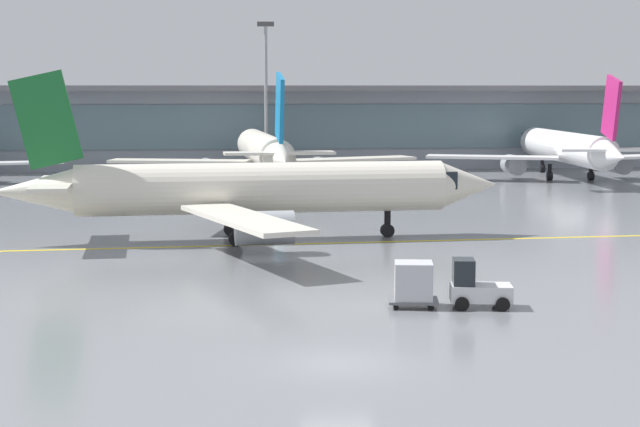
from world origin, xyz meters
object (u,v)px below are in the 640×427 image
at_px(baggage_tug, 476,287).
at_px(taxiing_regional_jet, 256,190).
at_px(cargo_dolly_lead, 414,283).
at_px(apron_light_mast_1, 266,92).
at_px(gate_airplane_3, 566,148).
at_px(gate_airplane_2, 264,151).

bearing_deg(baggage_tug, taxiing_regional_jet, 121.47).
xyz_separation_m(cargo_dolly_lead, apron_light_mast_1, (-3.13, 68.36, 7.82)).
relative_size(gate_airplane_3, cargo_dolly_lead, 13.74).
relative_size(taxiing_regional_jet, baggage_tug, 11.30).
relative_size(gate_airplane_2, cargo_dolly_lead, 13.95).
height_order(gate_airplane_2, taxiing_regional_jet, gate_airplane_2).
xyz_separation_m(gate_airplane_2, apron_light_mast_1, (0.74, 11.17, 5.67)).
distance_m(gate_airplane_2, cargo_dolly_lead, 57.36).
xyz_separation_m(taxiing_regional_jet, cargo_dolly_lead, (6.01, -20.10, -2.07)).
bearing_deg(taxiing_regional_jet, apron_light_mast_1, 83.06).
height_order(cargo_dolly_lead, apron_light_mast_1, apron_light_mast_1).
bearing_deg(taxiing_regional_jet, baggage_tug, -70.71).
xyz_separation_m(gate_airplane_3, baggage_tug, (-24.70, -60.07, -2.27)).
bearing_deg(gate_airplane_3, apron_light_mast_1, 75.45).
height_order(gate_airplane_2, apron_light_mast_1, apron_light_mast_1).
relative_size(baggage_tug, cargo_dolly_lead, 1.20).
xyz_separation_m(baggage_tug, apron_light_mast_1, (-5.75, 68.76, 7.98)).
xyz_separation_m(gate_airplane_2, gate_airplane_3, (31.19, 2.48, -0.04)).
xyz_separation_m(gate_airplane_2, cargo_dolly_lead, (3.87, -57.19, -2.15)).
height_order(taxiing_regional_jet, baggage_tug, taxiing_regional_jet).
relative_size(gate_airplane_2, gate_airplane_3, 1.02).
distance_m(taxiing_regional_jet, cargo_dolly_lead, 21.08).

